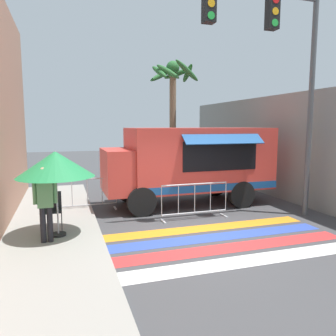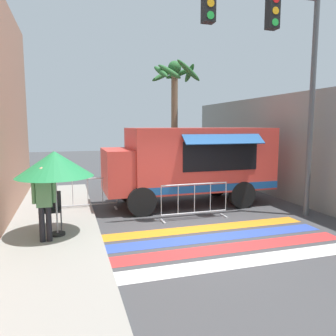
# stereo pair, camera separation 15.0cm
# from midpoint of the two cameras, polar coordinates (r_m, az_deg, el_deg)

# --- Properties ---
(ground_plane) EXTENTS (60.00, 60.00, 0.00)m
(ground_plane) POSITION_cam_midpoint_polar(r_m,az_deg,el_deg) (8.48, 6.36, -11.92)
(ground_plane) COLOR #424244
(concrete_wall_right) EXTENTS (0.20, 16.00, 3.97)m
(concrete_wall_right) POSITION_cam_midpoint_polar(r_m,az_deg,el_deg) (13.02, 19.71, 3.38)
(concrete_wall_right) COLOR gray
(concrete_wall_right) RESTS_ON ground_plane
(crosswalk_painted) EXTENTS (6.40, 2.84, 0.01)m
(crosswalk_painted) POSITION_cam_midpoint_polar(r_m,az_deg,el_deg) (8.10, 7.66, -12.84)
(crosswalk_painted) COLOR white
(crosswalk_painted) RESTS_ON ground_plane
(food_truck) EXTENTS (5.83, 2.69, 2.72)m
(food_truck) POSITION_cam_midpoint_polar(r_m,az_deg,el_deg) (11.52, 2.90, 1.25)
(food_truck) COLOR #D13D33
(food_truck) RESTS_ON ground_plane
(traffic_signal_pole) EXTENTS (4.47, 0.29, 6.78)m
(traffic_signal_pole) POSITION_cam_midpoint_polar(r_m,az_deg,el_deg) (10.28, 17.59, 18.73)
(traffic_signal_pole) COLOR #515456
(traffic_signal_pole) RESTS_ON ground_plane
(patio_umbrella) EXTENTS (1.83, 1.83, 2.08)m
(patio_umbrella) POSITION_cam_midpoint_polar(r_m,az_deg,el_deg) (8.26, -19.50, 0.61)
(patio_umbrella) COLOR black
(patio_umbrella) RESTS_ON sidewalk_left
(folding_chair) EXTENTS (0.46, 0.46, 0.97)m
(folding_chair) POSITION_cam_midpoint_polar(r_m,az_deg,el_deg) (9.07, -19.94, -6.39)
(folding_chair) COLOR #4C4C51
(folding_chair) RESTS_ON sidewalk_left
(vendor_person) EXTENTS (0.53, 0.23, 1.75)m
(vendor_person) POSITION_cam_midpoint_polar(r_m,az_deg,el_deg) (8.02, -21.09, -5.13)
(vendor_person) COLOR black
(vendor_person) RESTS_ON sidewalk_left
(barricade_front) EXTENTS (2.10, 0.44, 1.09)m
(barricade_front) POSITION_cam_midpoint_polar(r_m,az_deg,el_deg) (9.90, 4.23, -5.81)
(barricade_front) COLOR #B7BABF
(barricade_front) RESTS_ON ground_plane
(barricade_side) EXTENTS (1.95, 0.44, 1.09)m
(barricade_side) POSITION_cam_midpoint_polar(r_m,az_deg,el_deg) (11.15, -14.25, -4.54)
(barricade_side) COLOR #B7BABF
(barricade_side) RESTS_ON ground_plane
(palm_tree) EXTENTS (2.21, 2.34, 5.71)m
(palm_tree) POSITION_cam_midpoint_polar(r_m,az_deg,el_deg) (15.33, 0.63, 12.64)
(palm_tree) COLOR #7A664C
(palm_tree) RESTS_ON ground_plane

